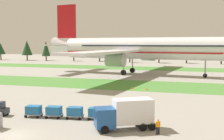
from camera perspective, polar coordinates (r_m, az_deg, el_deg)
ground_plane at (r=33.85m, az=-18.81°, el=-12.21°), size 400.00×400.00×0.00m
grass_strip_near at (r=70.54m, az=0.73°, el=-2.83°), size 320.00×17.24×0.01m
grass_strip_far at (r=115.70m, az=6.95°, el=0.34°), size 320.00×17.24×0.01m
airliner at (r=92.66m, az=4.62°, el=4.31°), size 61.07×75.60×23.37m
cargo_dolly_lead at (r=41.12m, az=-15.21°, el=-7.67°), size 2.38×1.79×1.55m
cargo_dolly_second at (r=40.06m, az=-11.37°, el=-7.93°), size 2.38×1.79×1.55m
cargo_dolly_third at (r=39.18m, az=-7.34°, el=-8.16°), size 2.38×1.79×1.55m
cargo_dolly_fourth at (r=38.51m, az=-3.14°, el=-8.37°), size 2.38×1.79×1.55m
catering_truck at (r=33.86m, az=2.63°, el=-8.49°), size 7.19×5.40×3.58m
ground_crew_marshaller at (r=32.77m, az=9.06°, el=-10.84°), size 0.49×0.36×1.74m
taxiway_marker_0 at (r=62.03m, az=6.83°, el=-3.78°), size 0.44×0.44×0.50m
taxiway_marker_1 at (r=63.26m, az=4.03°, el=-3.55°), size 0.44×0.44×0.53m
distant_tree_line at (r=148.86m, az=7.25°, el=4.04°), size 190.99×10.17×11.52m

